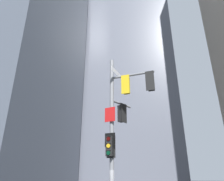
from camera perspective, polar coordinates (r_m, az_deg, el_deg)
The scene contains 3 objects.
building_tower_left at distance 32.06m, azimuth -24.92°, elevation 20.71°, with size 14.78×14.78×46.01m, color #4C5460.
building_mid_block at distance 41.01m, azimuth 3.12°, elevation 8.19°, with size 16.79×16.79×45.68m, color slate.
signal_pole_assembly at distance 11.46m, azimuth 2.34°, elevation -7.51°, with size 2.89×2.35×8.86m.
Camera 1 is at (1.88, -11.04, 2.40)m, focal length 32.94 mm.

